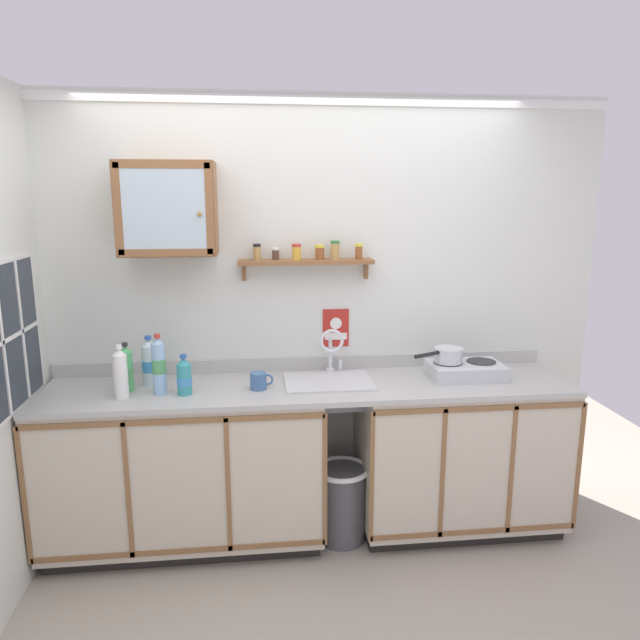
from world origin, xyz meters
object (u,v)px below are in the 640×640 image
saucepan (448,354)px  wall_cabinet (168,209)px  bottle_water_clear_0 (150,363)px  trash_bin (342,501)px  hot_plate_stove (466,370)px  warning_sign (336,328)px  sink (329,386)px  bottle_water_blue_2 (159,366)px  bottle_detergent_teal_1 (184,377)px  bottle_soda_green_3 (127,369)px  mug (259,381)px  bottle_opaque_white_4 (120,373)px

saucepan → wall_cabinet: wall_cabinet is taller
bottle_water_clear_0 → trash_bin: 1.35m
hot_plate_stove → warning_sign: warning_sign is taller
sink → bottle_water_blue_2: bottle_water_blue_2 is taller
bottle_detergent_teal_1 → trash_bin: size_ratio=0.49×
bottle_soda_green_3 → hot_plate_stove: bearing=0.8°
bottle_water_clear_0 → bottle_water_blue_2: 0.18m
hot_plate_stove → mug: mug is taller
hot_plate_stove → bottle_water_blue_2: 1.73m
bottle_water_clear_0 → wall_cabinet: size_ratio=0.55×
bottle_soda_green_3 → bottle_opaque_white_4: size_ratio=0.94×
wall_cabinet → bottle_soda_green_3: bearing=-149.7°
hot_plate_stove → warning_sign: size_ratio=1.83×
hot_plate_stove → warning_sign: bearing=160.6°
sink → wall_cabinet: bearing=172.6°
hot_plate_stove → bottle_opaque_white_4: (-1.92, -0.14, 0.09)m
bottle_detergent_teal_1 → bottle_water_blue_2: bearing=170.5°
saucepan → bottle_water_blue_2: size_ratio=0.97×
bottle_water_clear_0 → bottle_detergent_teal_1: bearing=-41.4°
bottle_water_blue_2 → wall_cabinet: wall_cabinet is taller
hot_plate_stove → mug: size_ratio=3.28×
bottle_water_clear_0 → bottle_water_blue_2: size_ratio=0.86×
hot_plate_stove → trash_bin: hot_plate_stove is taller
mug → trash_bin: mug is taller
hot_plate_stove → bottle_water_clear_0: 1.81m
bottle_detergent_teal_1 → bottle_water_blue_2: 0.15m
sink → hot_plate_stove: size_ratio=1.18×
saucepan → trash_bin: 1.05m
bottle_water_blue_2 → bottle_opaque_white_4: 0.20m
saucepan → trash_bin: (-0.63, -0.12, -0.83)m
saucepan → bottle_opaque_white_4: 1.82m
bottle_water_blue_2 → wall_cabinet: size_ratio=0.64×
sink → bottle_water_blue_2: (-0.92, -0.10, 0.18)m
saucepan → wall_cabinet: size_ratio=0.62×
bottle_detergent_teal_1 → bottle_opaque_white_4: bearing=-176.1°
hot_plate_stove → bottle_water_clear_0: size_ratio=1.49×
sink → bottle_water_clear_0: size_ratio=1.76×
wall_cabinet → warning_sign: size_ratio=2.24×
saucepan → wall_cabinet: (-1.56, 0.10, 0.84)m
bottle_detergent_teal_1 → bottle_opaque_white_4: size_ratio=0.77×
warning_sign → trash_bin: (-0.01, -0.36, -0.95)m
bottle_water_clear_0 → warning_sign: warning_sign is taller
bottle_detergent_teal_1 → bottle_opaque_white_4: (-0.32, -0.02, 0.04)m
sink → trash_bin: size_ratio=1.10×
mug → warning_sign: bearing=35.5°
bottle_opaque_white_4 → warning_sign: size_ratio=1.25×
bottle_water_blue_2 → mug: bottle_water_blue_2 is taller
sink → bottle_water_blue_2: bearing=-173.6°
sink → hot_plate_stove: (0.80, -0.00, 0.07)m
bottle_detergent_teal_1 → bottle_soda_green_3: size_ratio=0.81×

